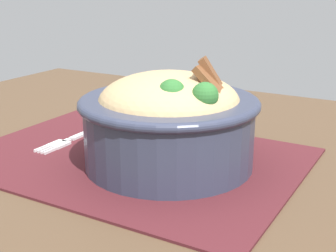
% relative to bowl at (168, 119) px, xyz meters
% --- Properties ---
extents(table, '(1.08, 0.88, 0.73)m').
position_rel_bowl_xyz_m(table, '(0.04, -0.00, -0.14)').
color(table, '#4C3826').
rests_on(table, ground_plane).
extents(placemat, '(0.42, 0.31, 0.00)m').
position_rel_bowl_xyz_m(placemat, '(0.05, -0.01, -0.06)').
color(placemat, '#47191E').
rests_on(placemat, table).
extents(bowl, '(0.23, 0.23, 0.14)m').
position_rel_bowl_xyz_m(bowl, '(0.00, 0.00, 0.00)').
color(bowl, '#2D3347').
rests_on(bowl, placemat).
extents(fork, '(0.02, 0.13, 0.00)m').
position_rel_bowl_xyz_m(fork, '(0.17, -0.01, -0.06)').
color(fork, silver).
rests_on(fork, placemat).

